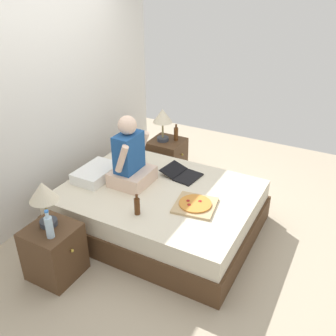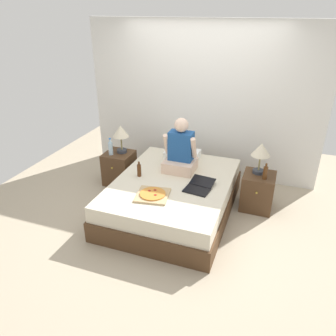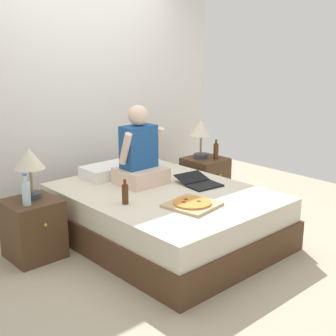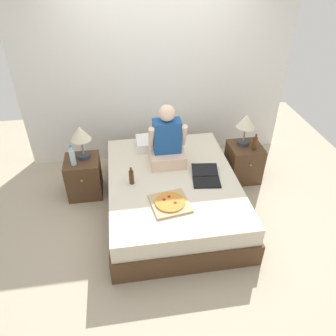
# 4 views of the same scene
# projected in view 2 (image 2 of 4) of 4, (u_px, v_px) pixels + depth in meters

# --- Properties ---
(ground_plane) EXTENTS (5.85, 5.85, 0.00)m
(ground_plane) POSITION_uv_depth(u_px,v_px,m) (173.00, 211.00, 4.71)
(ground_plane) COLOR tan
(wall_back) EXTENTS (3.85, 0.12, 2.50)m
(wall_back) POSITION_uv_depth(u_px,v_px,m) (202.00, 101.00, 5.34)
(wall_back) COLOR silver
(wall_back) RESTS_ON ground
(bed) EXTENTS (1.58, 2.07, 0.49)m
(bed) POSITION_uv_depth(u_px,v_px,m) (173.00, 196.00, 4.60)
(bed) COLOR #4C331E
(bed) RESTS_ON ground
(nightstand_left) EXTENTS (0.44, 0.47, 0.53)m
(nightstand_left) POSITION_uv_depth(u_px,v_px,m) (119.00, 168.00, 5.36)
(nightstand_left) COLOR #4C331E
(nightstand_left) RESTS_ON ground
(lamp_on_left_nightstand) EXTENTS (0.26, 0.26, 0.45)m
(lamp_on_left_nightstand) POSITION_uv_depth(u_px,v_px,m) (121.00, 133.00, 5.13)
(lamp_on_left_nightstand) COLOR #333842
(lamp_on_left_nightstand) RESTS_ON nightstand_left
(water_bottle) EXTENTS (0.07, 0.07, 0.28)m
(water_bottle) POSITION_uv_depth(u_px,v_px,m) (111.00, 148.00, 5.14)
(water_bottle) COLOR silver
(water_bottle) RESTS_ON nightstand_left
(nightstand_right) EXTENTS (0.44, 0.47, 0.53)m
(nightstand_right) POSITION_uv_depth(u_px,v_px,m) (258.00, 191.00, 4.68)
(nightstand_right) COLOR #4C331E
(nightstand_right) RESTS_ON ground
(lamp_on_right_nightstand) EXTENTS (0.26, 0.26, 0.45)m
(lamp_on_right_nightstand) POSITION_uv_depth(u_px,v_px,m) (261.00, 152.00, 4.47)
(lamp_on_right_nightstand) COLOR #333842
(lamp_on_right_nightstand) RESTS_ON nightstand_right
(beer_bottle) EXTENTS (0.06, 0.06, 0.23)m
(beer_bottle) POSITION_uv_depth(u_px,v_px,m) (265.00, 173.00, 4.41)
(beer_bottle) COLOR #512D14
(beer_bottle) RESTS_ON nightstand_right
(pillow) EXTENTS (0.52, 0.34, 0.12)m
(pillow) POSITION_uv_depth(u_px,v_px,m) (182.00, 154.00, 5.14)
(pillow) COLOR white
(pillow) RESTS_ON bed
(person_seated) EXTENTS (0.47, 0.40, 0.78)m
(person_seated) POSITION_uv_depth(u_px,v_px,m) (181.00, 152.00, 4.66)
(person_seated) COLOR beige
(person_seated) RESTS_ON bed
(laptop) EXTENTS (0.37, 0.45, 0.07)m
(laptop) POSITION_uv_depth(u_px,v_px,m) (199.00, 187.00, 4.28)
(laptop) COLOR black
(laptop) RESTS_ON bed
(pizza_box) EXTENTS (0.46, 0.46, 0.04)m
(pizza_box) POSITION_uv_depth(u_px,v_px,m) (153.00, 195.00, 4.12)
(pizza_box) COLOR tan
(pizza_box) RESTS_ON bed
(beer_bottle_on_bed) EXTENTS (0.06, 0.06, 0.22)m
(beer_bottle_on_bed) POSITION_uv_depth(u_px,v_px,m) (139.00, 170.00, 4.57)
(beer_bottle_on_bed) COLOR #4C2811
(beer_bottle_on_bed) RESTS_ON bed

